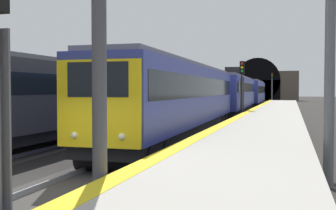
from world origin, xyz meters
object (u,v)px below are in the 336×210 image
Objects in this scene: train_adjacent_platform at (172,93)px; catenary_mast_far at (330,52)px; train_main_approaching at (234,93)px; railway_signal_far at (272,85)px; catenary_mast_near at (327,41)px; railway_signal_mid at (242,85)px.

catenary_mast_far reaches higher than train_adjacent_platform.
catenary_mast_far is at bearing 11.33° from train_main_approaching.
train_main_approaching is at bearing -2.33° from railway_signal_far.
catenary_mast_near is at bearing 0.33° from catenary_mast_far.
railway_signal_mid is at bearing 13.10° from catenary_mast_near.
railway_signal_far reaches higher than train_main_approaching.
railway_signal_mid is 51.45m from railway_signal_far.
train_main_approaching is 0.99× the size of train_adjacent_platform.
train_adjacent_platform is at bearing -50.63° from train_main_approaching.
catenary_mast_near is at bearing -153.30° from train_adjacent_platform.
catenary_mast_far reaches higher than railway_signal_mid.
catenary_mast_near reaches higher than catenary_mast_far.
catenary_mast_near is 0.89m from catenary_mast_far.
catenary_mast_far is (-24.98, -11.69, 1.35)m from train_adjacent_platform.
train_main_approaching is at bearing -167.81° from railway_signal_mid.
railway_signal_far is at bearing -180.00° from railway_signal_mid.
train_adjacent_platform reaches higher than railway_signal_mid.
railway_signal_mid is at bearing 0.00° from railway_signal_far.
catenary_mast_near is at bearing 13.10° from railway_signal_mid.
train_adjacent_platform is 7.86× the size of catenary_mast_near.
train_adjacent_platform is 8.69× the size of catenary_mast_far.
train_main_approaching is 7.77× the size of catenary_mast_near.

